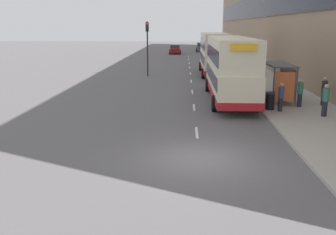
{
  "coord_description": "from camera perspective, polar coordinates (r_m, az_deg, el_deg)",
  "views": [
    {
      "loc": [
        -0.62,
        -13.9,
        5.07
      ],
      "look_at": [
        -1.95,
        16.08,
        -2.32
      ],
      "focal_mm": 40.0,
      "sensor_mm": 36.0,
      "label": 1
    }
  ],
  "objects": [
    {
      "name": "litter_bin",
      "position": [
        23.38,
        15.29,
        2.5
      ],
      "size": [
        0.55,
        0.55,
        1.05
      ],
      "color": "black",
      "rests_on": "ground_plane"
    },
    {
      "name": "car_2",
      "position": [
        56.68,
        6.18,
        9.5
      ],
      "size": [
        2.03,
        4.17,
        1.72
      ],
      "color": "navy",
      "rests_on": "ground_plane"
    },
    {
      "name": "lane_mark_7",
      "position": [
        58.15,
        3.18,
        8.83
      ],
      "size": [
        0.12,
        2.0,
        0.01
      ],
      "color": "silver",
      "rests_on": "ground_plane"
    },
    {
      "name": "lane_mark_1",
      "position": [
        23.87,
        3.98,
        1.56
      ],
      "size": [
        0.12,
        2.0,
        0.01
      ],
      "color": "silver",
      "rests_on": "ground_plane"
    },
    {
      "name": "pedestrian_1",
      "position": [
        22.93,
        16.82,
        3.02
      ],
      "size": [
        0.33,
        0.33,
        1.68
      ],
      "color": "#23232D",
      "rests_on": "ground_plane"
    },
    {
      "name": "traffic_light_far_kerb",
      "position": [
        38.42,
        -3.17,
        11.72
      ],
      "size": [
        0.3,
        0.32,
        5.49
      ],
      "color": "black",
      "rests_on": "ground_plane"
    },
    {
      "name": "pedestrian_at_shelter",
      "position": [
        25.6,
        22.69,
        3.74
      ],
      "size": [
        0.35,
        0.35,
        1.79
      ],
      "color": "#23232D",
      "rests_on": "ground_plane"
    },
    {
      "name": "car_0",
      "position": [
        76.44,
        5.06,
        10.64
      ],
      "size": [
        1.97,
        4.47,
        1.74
      ],
      "color": "#4C5156",
      "rests_on": "ground_plane"
    },
    {
      "name": "lane_mark_2",
      "position": [
        29.53,
        3.72,
        3.94
      ],
      "size": [
        0.12,
        2.0,
        0.01
      ],
      "color": "silver",
      "rests_on": "ground_plane"
    },
    {
      "name": "ground_plane",
      "position": [
        14.81,
        4.83,
        -6.24
      ],
      "size": [
        220.0,
        220.0,
        0.0
      ],
      "primitive_type": "plane",
      "color": "#5B595B"
    },
    {
      "name": "double_decker_bus_near",
      "position": [
        25.99,
        9.45,
        7.5
      ],
      "size": [
        2.85,
        11.02,
        4.3
      ],
      "color": "beige",
      "rests_on": "ground_plane"
    },
    {
      "name": "lane_mark_8",
      "position": [
        63.9,
        3.13,
        9.28
      ],
      "size": [
        0.12,
        2.0,
        0.01
      ],
      "color": "silver",
      "rests_on": "ground_plane"
    },
    {
      "name": "lane_mark_4",
      "position": [
        40.94,
        3.42,
        6.71
      ],
      "size": [
        0.12,
        2.0,
        0.01
      ],
      "color": "silver",
      "rests_on": "ground_plane"
    },
    {
      "name": "double_decker_bus_ahead",
      "position": [
        40.07,
        7.08,
        9.75
      ],
      "size": [
        2.85,
        10.3,
        4.3
      ],
      "color": "beige",
      "rests_on": "ground_plane"
    },
    {
      "name": "lane_mark_6",
      "position": [
        52.41,
        3.24,
        8.28
      ],
      "size": [
        0.12,
        2.0,
        0.01
      ],
      "color": "silver",
      "rests_on": "ground_plane"
    },
    {
      "name": "lane_mark_3",
      "position": [
        35.23,
        3.54,
        5.55
      ],
      "size": [
        0.12,
        2.0,
        0.01
      ],
      "color": "silver",
      "rests_on": "ground_plane"
    },
    {
      "name": "bus_shelter",
      "position": [
        25.85,
        16.94,
        6.15
      ],
      "size": [
        1.6,
        4.2,
        2.48
      ],
      "color": "#4C4C51",
      "rests_on": "ground_plane"
    },
    {
      "name": "lane_mark_0",
      "position": [
        18.28,
        4.4,
        -2.29
      ],
      "size": [
        0.12,
        2.0,
        0.01
      ],
      "color": "silver",
      "rests_on": "ground_plane"
    },
    {
      "name": "pavement",
      "position": [
        53.11,
        10.34,
        8.22
      ],
      "size": [
        5.0,
        93.0,
        0.14
      ],
      "color": "#A39E93",
      "rests_on": "ground_plane"
    },
    {
      "name": "pedestrian_3",
      "position": [
        22.46,
        22.85,
        2.47
      ],
      "size": [
        0.36,
        0.36,
        1.81
      ],
      "color": "#23232D",
      "rests_on": "ground_plane"
    },
    {
      "name": "lane_mark_5",
      "position": [
        46.67,
        3.32,
        7.59
      ],
      "size": [
        0.12,
        2.0,
        0.01
      ],
      "color": "silver",
      "rests_on": "ground_plane"
    },
    {
      "name": "car_1",
      "position": [
        69.67,
        1.09,
        10.35
      ],
      "size": [
        2.09,
        4.21,
        1.67
      ],
      "rotation": [
        0.0,
        0.0,
        3.14
      ],
      "color": "maroon",
      "rests_on": "ground_plane"
    },
    {
      "name": "pedestrian_2",
      "position": [
        24.6,
        19.48,
        3.58
      ],
      "size": [
        0.34,
        0.34,
        1.73
      ],
      "color": "#23232D",
      "rests_on": "ground_plane"
    }
  ]
}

